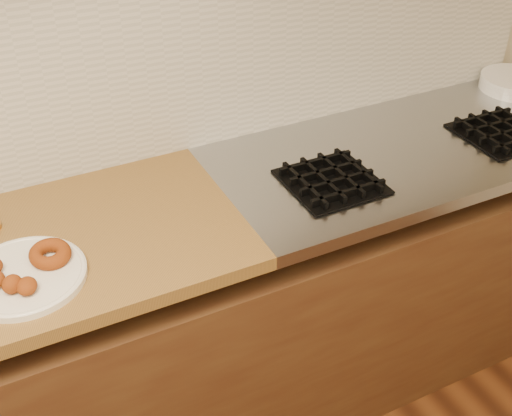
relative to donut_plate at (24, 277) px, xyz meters
The scene contains 7 objects.
base_cabinet 0.54m from the donut_plate, 58.49° to the left, with size 3.60×0.60×0.77m, color #4D3119.
stovetop 1.23m from the donut_plate, ahead, with size 1.30×0.62×0.04m, color #9EA0A5.
backsplash 0.51m from the donut_plate, 80.28° to the left, with size 3.60×0.02×0.60m, color #BCB6A8.
burner_grates 1.20m from the donut_plate, ahead, with size 0.91×0.26×0.03m.
donut_plate is the anchor object (origin of this frame).
ring_donut 0.08m from the donut_plate, 19.19° to the left, with size 0.10×0.10×0.03m, color brown.
fried_dough_chunks 0.06m from the donut_plate, 142.87° to the right, with size 0.13×0.16×0.04m.
Camera 1 is at (-0.09, 0.31, 1.91)m, focal length 45.00 mm.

